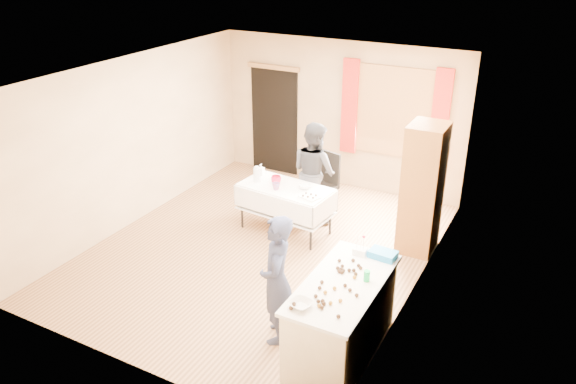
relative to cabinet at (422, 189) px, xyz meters
The scene contains 29 objects.
floor 2.47m from the cabinet, 150.96° to the right, with size 4.50×5.50×0.02m, color #9E7047.
ceiling 2.82m from the cabinet, 150.96° to the right, with size 4.50×5.50×0.02m, color white.
wall_back 2.61m from the cabinet, 140.25° to the left, with size 4.50×0.02×2.60m, color tan.
wall_front 4.36m from the cabinet, 117.24° to the right, with size 4.50×0.02×2.60m, color tan.
wall_left 4.41m from the cabinet, 165.43° to the right, with size 0.02×5.50×2.60m, color tan.
wall_right 1.19m from the cabinet, 76.27° to the right, with size 0.02×5.50×2.60m, color tan.
window_frame 1.97m from the cabinet, 121.51° to the left, with size 1.32×0.06×1.52m, color olive.
window_pane 1.96m from the cabinet, 121.75° to the left, with size 1.20×0.02×1.40m, color white.
curtain_left 2.43m from the cabinet, 138.52° to the left, with size 0.28×0.06×1.65m, color red.
curtain_right 1.67m from the cabinet, 97.64° to the left, with size 0.28×0.06×1.65m, color red.
doorway 3.67m from the cabinet, 153.72° to the left, with size 0.95×0.04×2.00m, color black.
door_lintel 3.81m from the cabinet, 154.14° to the left, with size 1.05×0.06×0.08m, color olive.
cabinet is the anchor object (origin of this frame).
counter 2.65m from the cabinet, 92.20° to the right, with size 0.76×1.59×0.91m.
party_table 2.06m from the cabinet, 167.26° to the right, with size 1.48×0.86×0.75m.
chair 1.89m from the cabinet, 165.97° to the left, with size 0.51×0.51×1.01m.
girl 2.84m from the cabinet, 107.30° to the right, with size 0.56×0.66×1.53m, color #212645.
woman 1.79m from the cabinet, behind, with size 0.96×0.88×1.61m, color black.
soda_can 2.47m from the cabinet, 87.64° to the right, with size 0.07×0.07×0.12m, color #11883B.
mixing_bowl 3.20m from the cabinet, 95.52° to the right, with size 0.26×0.26×0.05m, color white.
foam_block 2.01m from the cabinet, 94.38° to the right, with size 0.15×0.10×0.08m, color white.
blue_basket 1.94m from the cabinet, 87.22° to the right, with size 0.30×0.20×0.08m, color #187BC9.
pitcher 2.47m from the cabinet, 169.05° to the right, with size 0.11×0.11×0.22m, color silver.
cup_red 2.17m from the cabinet, 169.43° to the right, with size 0.19×0.19×0.12m, color red.
cup_rainbow 2.11m from the cabinet, 163.57° to the right, with size 0.14×0.14×0.11m, color red.
small_bowl 1.71m from the cabinet, 167.95° to the right, with size 0.21×0.21×0.06m, color white.
pastry_tray 1.60m from the cabinet, 157.14° to the right, with size 0.28×0.20×0.02m, color white.
bottle 2.51m from the cabinet, behind, with size 0.08×0.09×0.18m, color white.
cake_balls 2.71m from the cabinet, 92.96° to the right, with size 0.53×1.13×0.04m.
Camera 1 is at (3.68, -6.10, 4.22)m, focal length 35.00 mm.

